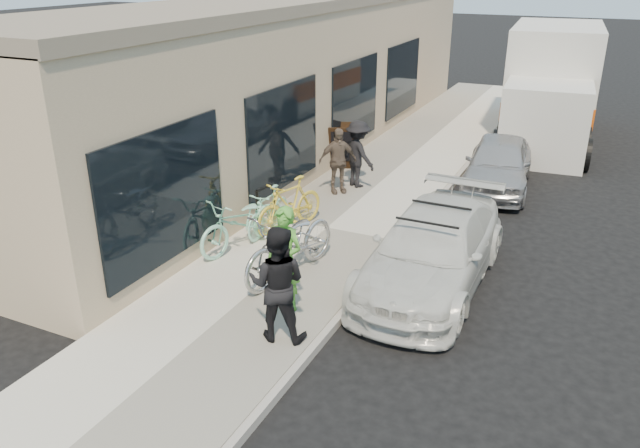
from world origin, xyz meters
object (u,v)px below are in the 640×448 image
(sedan_silver, at_px, (498,163))
(man_standing, at_px, (277,284))
(cruiser_bike_c, at_px, (290,205))
(woman_rider, at_px, (285,259))
(sandwich_board, at_px, (342,146))
(bystander_b, at_px, (338,161))
(sedan_white, at_px, (432,250))
(moving_truck, at_px, (550,90))
(bike_rack, at_px, (266,201))
(bystander_a, at_px, (358,154))
(cruiser_bike_b, at_px, (241,222))
(cruiser_bike_a, at_px, (269,211))
(tandem_bike, at_px, (291,244))

(sedan_silver, distance_m, man_standing, 8.25)
(cruiser_bike_c, bearing_deg, woman_rider, -46.73)
(sandwich_board, distance_m, bystander_b, 1.85)
(sandwich_board, distance_m, sedan_silver, 3.87)
(sedan_white, height_order, moving_truck, moving_truck)
(bike_rack, xyz_separation_m, bystander_a, (0.78, 2.94, 0.29))
(sedan_silver, xyz_separation_m, bystander_a, (-2.94, -1.69, 0.31))
(moving_truck, xyz_separation_m, cruiser_bike_b, (-3.99, -11.26, -0.80))
(sedan_white, relative_size, sedan_silver, 1.21)
(sandwich_board, height_order, cruiser_bike_a, sandwich_board)
(sedan_silver, distance_m, bystander_a, 3.40)
(bystander_a, bearing_deg, cruiser_bike_c, 114.16)
(woman_rider, distance_m, man_standing, 0.79)
(moving_truck, distance_m, bystander_b, 8.57)
(sedan_silver, distance_m, woman_rider, 7.59)
(sedan_white, distance_m, woman_rider, 2.64)
(man_standing, distance_m, cruiser_bike_b, 3.10)
(sedan_silver, height_order, woman_rider, woman_rider)
(moving_truck, distance_m, cruiser_bike_a, 11.17)
(tandem_bike, xyz_separation_m, cruiser_bike_b, (-1.35, 0.58, -0.08))
(woman_rider, bearing_deg, sedan_silver, 86.98)
(bike_rack, distance_m, moving_truck, 10.94)
(moving_truck, bearing_deg, bystander_b, -119.70)
(bike_rack, relative_size, cruiser_bike_a, 0.54)
(sedan_white, relative_size, cruiser_bike_b, 2.27)
(woman_rider, distance_m, bystander_a, 5.79)
(tandem_bike, height_order, woman_rider, woman_rider)
(sandwich_board, relative_size, bystander_b, 0.74)
(cruiser_bike_b, distance_m, cruiser_bike_c, 1.21)
(cruiser_bike_a, bearing_deg, bystander_b, 85.29)
(moving_truck, distance_m, man_standing, 13.72)
(cruiser_bike_a, bearing_deg, cruiser_bike_b, -96.39)
(bystander_b, bearing_deg, cruiser_bike_b, -138.17)
(sedan_white, xyz_separation_m, bystander_a, (-2.86, 3.71, 0.29))
(cruiser_bike_c, relative_size, bystander_b, 1.16)
(woman_rider, distance_m, cruiser_bike_a, 2.93)
(man_standing, bearing_deg, cruiser_bike_a, -72.34)
(sandwich_board, height_order, sedan_silver, sandwich_board)
(sedan_silver, xyz_separation_m, cruiser_bike_a, (-3.45, -4.97, -0.02))
(man_standing, bearing_deg, sedan_white, -132.07)
(sandwich_board, relative_size, tandem_bike, 0.49)
(sedan_white, bearing_deg, sandwich_board, 127.81)
(cruiser_bike_a, bearing_deg, cruiser_bike_c, 46.76)
(cruiser_bike_c, bearing_deg, cruiser_bike_a, -117.55)
(moving_truck, relative_size, cruiser_bike_a, 4.55)
(sedan_white, distance_m, cruiser_bike_a, 3.40)
(sedan_white, xyz_separation_m, bystander_b, (-3.11, 3.12, 0.26))
(sandwich_board, relative_size, sedan_white, 0.25)
(bystander_b, bearing_deg, woman_rider, -116.84)
(tandem_bike, relative_size, man_standing, 1.33)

